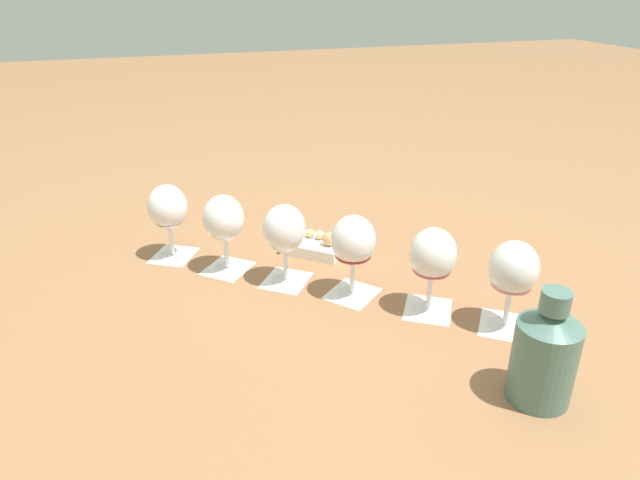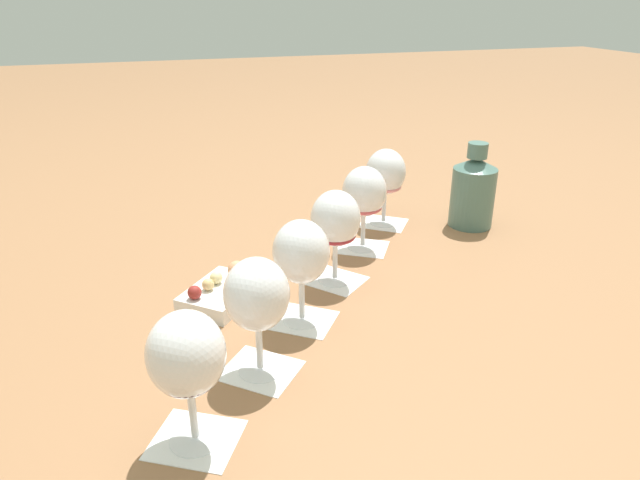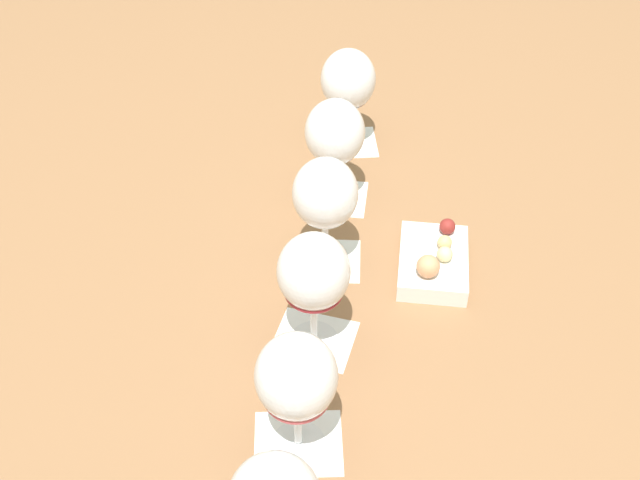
# 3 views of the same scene
# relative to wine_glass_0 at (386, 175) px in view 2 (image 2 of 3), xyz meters

# --- Properties ---
(ground_plane) EXTENTS (8.00, 8.00, 0.00)m
(ground_plane) POSITION_rel_wine_glass_0_xyz_m (0.30, -0.26, -0.12)
(ground_plane) COLOR #936642
(tasting_card_0) EXTENTS (0.14, 0.14, 0.00)m
(tasting_card_0) POSITION_rel_wine_glass_0_xyz_m (-0.00, 0.00, -0.12)
(tasting_card_0) COLOR white
(tasting_card_0) RESTS_ON ground_plane
(tasting_card_1) EXTENTS (0.14, 0.14, 0.00)m
(tasting_card_1) POSITION_rel_wine_glass_0_xyz_m (0.12, -0.10, -0.12)
(tasting_card_1) COLOR white
(tasting_card_1) RESTS_ON ground_plane
(tasting_card_2) EXTENTS (0.14, 0.14, 0.00)m
(tasting_card_2) POSITION_rel_wine_glass_0_xyz_m (0.24, -0.21, -0.12)
(tasting_card_2) COLOR white
(tasting_card_2) RESTS_ON ground_plane
(tasting_card_3) EXTENTS (0.14, 0.14, 0.00)m
(tasting_card_3) POSITION_rel_wine_glass_0_xyz_m (0.37, -0.31, -0.12)
(tasting_card_3) COLOR white
(tasting_card_3) RESTS_ON ground_plane
(tasting_card_4) EXTENTS (0.14, 0.14, 0.00)m
(tasting_card_4) POSITION_rel_wine_glass_0_xyz_m (0.48, -0.41, -0.12)
(tasting_card_4) COLOR white
(tasting_card_4) RESTS_ON ground_plane
(tasting_card_5) EXTENTS (0.14, 0.14, 0.00)m
(tasting_card_5) POSITION_rel_wine_glass_0_xyz_m (0.60, -0.52, -0.12)
(tasting_card_5) COLOR white
(tasting_card_5) RESTS_ON ground_plane
(wine_glass_0) EXTENTS (0.09, 0.09, 0.18)m
(wine_glass_0) POSITION_rel_wine_glass_0_xyz_m (0.00, 0.00, 0.00)
(wine_glass_0) COLOR white
(wine_glass_0) RESTS_ON tasting_card_0
(wine_glass_1) EXTENTS (0.09, 0.09, 0.18)m
(wine_glass_1) POSITION_rel_wine_glass_0_xyz_m (0.12, -0.10, -0.00)
(wine_glass_1) COLOR white
(wine_glass_1) RESTS_ON tasting_card_1
(wine_glass_2) EXTENTS (0.09, 0.09, 0.18)m
(wine_glass_2) POSITION_rel_wine_glass_0_xyz_m (0.24, -0.21, -0.00)
(wine_glass_2) COLOR white
(wine_glass_2) RESTS_ON tasting_card_2
(wine_glass_3) EXTENTS (0.09, 0.09, 0.18)m
(wine_glass_3) POSITION_rel_wine_glass_0_xyz_m (0.37, -0.31, -0.00)
(wine_glass_3) COLOR white
(wine_glass_3) RESTS_ON tasting_card_3
(wine_glass_4) EXTENTS (0.09, 0.09, 0.18)m
(wine_glass_4) POSITION_rel_wine_glass_0_xyz_m (0.48, -0.41, -0.00)
(wine_glass_4) COLOR white
(wine_glass_4) RESTS_ON tasting_card_4
(wine_glass_5) EXTENTS (0.09, 0.09, 0.18)m
(wine_glass_5) POSITION_rel_wine_glass_0_xyz_m (0.60, -0.52, -0.00)
(wine_glass_5) COLOR white
(wine_glass_5) RESTS_ON tasting_card_5
(ceramic_vase) EXTENTS (0.10, 0.10, 0.20)m
(ceramic_vase) POSITION_rel_wine_glass_0_xyz_m (0.07, 0.19, -0.04)
(ceramic_vase) COLOR #4C7066
(ceramic_vase) RESTS_ON ground_plane
(snack_dish) EXTENTS (0.18, 0.17, 0.06)m
(snack_dish) POSITION_rel_wine_glass_0_xyz_m (0.26, -0.43, -0.10)
(snack_dish) COLOR white
(snack_dish) RESTS_ON ground_plane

